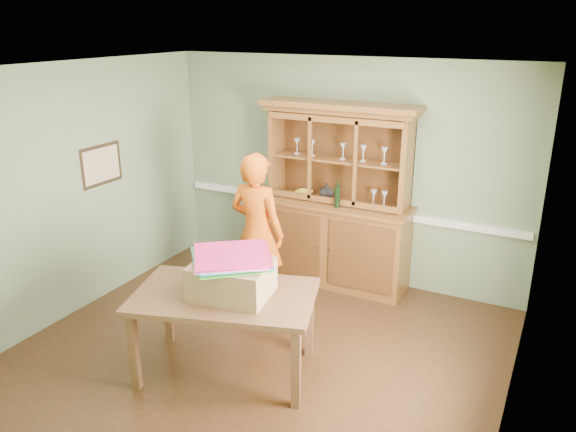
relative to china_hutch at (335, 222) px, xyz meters
The scene contains 14 objects.
floor 1.91m from the china_hutch, 90.36° to the right, with size 4.50×4.50×0.00m, color #4A2B17.
ceiling 2.60m from the china_hutch, 90.36° to the right, with size 4.50×4.50×0.00m, color white.
wall_back 0.63m from the china_hutch, 92.50° to the left, with size 4.50×4.50×0.00m, color gray.
wall_left 2.92m from the china_hutch, 142.26° to the right, with size 4.00×4.00×0.00m, color gray.
wall_right 2.90m from the china_hutch, 38.01° to the right, with size 4.00×4.00×0.00m, color gray.
wall_front 3.79m from the china_hutch, 90.17° to the right, with size 4.50×4.50×0.00m, color gray.
chair_rail 0.26m from the china_hutch, 92.78° to the left, with size 4.41×0.05×0.08m, color white.
framed_map 2.78m from the china_hutch, 147.09° to the right, with size 0.03×0.60×0.46m.
window_panel 3.11m from the china_hutch, 42.74° to the right, with size 0.03×0.96×1.36m.
china_hutch is the anchor object (origin of this frame).
dining_table 2.23m from the china_hutch, 93.19° to the right, with size 1.80×1.38×0.80m.
cardboard_box 2.23m from the china_hutch, 91.16° to the right, with size 0.66×0.53×0.31m, color #99734F.
kite_stack 2.21m from the china_hutch, 92.04° to the right, with size 0.87×0.87×0.06m.
person 1.12m from the china_hutch, 116.83° to the right, with size 0.65×0.43×1.78m, color #E65C0E.
Camera 1 is at (2.43, -4.18, 3.08)m, focal length 35.00 mm.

